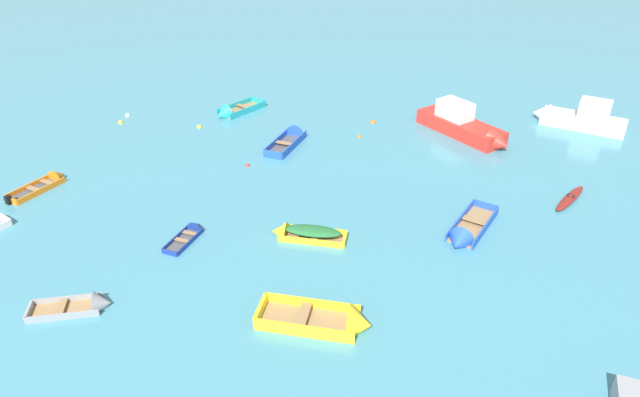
% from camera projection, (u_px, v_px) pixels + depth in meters
% --- Properties ---
extents(rowboat_grey_foreground_center, '(3.42, 2.03, 1.03)m').
position_uv_depth(rowboat_grey_foreground_center, '(89.00, 305.00, 22.84)').
color(rowboat_grey_foreground_center, '#99754C').
rests_on(rowboat_grey_foreground_center, ground_plane).
extents(rowboat_yellow_near_camera, '(3.75, 1.29, 1.03)m').
position_uv_depth(rowboat_yellow_near_camera, '(301.00, 233.00, 27.20)').
color(rowboat_yellow_near_camera, '#99754C').
rests_on(rowboat_yellow_near_camera, ground_plane).
extents(rowboat_blue_far_left, '(2.24, 4.53, 1.22)m').
position_uv_depth(rowboat_blue_far_left, '(292.00, 137.00, 37.16)').
color(rowboat_blue_far_left, '#4C4C51').
rests_on(rowboat_blue_far_left, ground_plane).
extents(kayak_maroon_cluster_inner, '(2.42, 3.24, 0.33)m').
position_uv_depth(kayak_maroon_cluster_inner, '(570.00, 198.00, 30.33)').
color(kayak_maroon_cluster_inner, maroon).
rests_on(kayak_maroon_cluster_inner, ground_plane).
extents(rowboat_deep_blue_outer_right, '(1.42, 2.79, 0.80)m').
position_uv_depth(rowboat_deep_blue_outer_right, '(192.00, 232.00, 27.55)').
color(rowboat_deep_blue_outer_right, '#4C4C51').
rests_on(rowboat_deep_blue_outer_right, ground_plane).
extents(rowboat_orange_near_left, '(2.25, 3.73, 1.02)m').
position_uv_depth(rowboat_orange_near_left, '(49.00, 182.00, 31.92)').
color(rowboat_orange_near_left, '#4C4C51').
rests_on(rowboat_orange_near_left, ground_plane).
extents(rowboat_turquoise_distant_center, '(3.36, 4.23, 1.37)m').
position_uv_depth(rowboat_turquoise_distant_center, '(231.00, 112.00, 40.99)').
color(rowboat_turquoise_distant_center, '#99754C').
rests_on(rowboat_turquoise_distant_center, ground_plane).
extents(motor_launch_red_far_back, '(6.31, 6.48, 2.43)m').
position_uv_depth(motor_launch_red_far_back, '(466.00, 126.00, 37.49)').
color(motor_launch_red_far_back, red).
rests_on(motor_launch_red_far_back, ground_plane).
extents(rowboat_yellow_center, '(4.64, 1.88, 1.50)m').
position_uv_depth(rowboat_yellow_center, '(337.00, 322.00, 21.85)').
color(rowboat_yellow_center, '#99754C').
rests_on(rowboat_yellow_center, ground_plane).
extents(motor_launch_white_near_right, '(6.37, 3.89, 2.44)m').
position_uv_depth(motor_launch_white_near_right, '(577.00, 117.00, 38.99)').
color(motor_launch_white_near_right, white).
rests_on(motor_launch_white_near_right, ground_plane).
extents(rowboat_blue_midfield_left, '(3.05, 4.67, 1.27)m').
position_uv_depth(rowboat_blue_midfield_left, '(464.00, 235.00, 27.15)').
color(rowboat_blue_midfield_left, '#99754C').
rests_on(rowboat_blue_midfield_left, ground_plane).
extents(mooring_buoy_trailing, '(0.28, 0.28, 0.28)m').
position_uv_depth(mooring_buoy_trailing, '(359.00, 137.00, 37.71)').
color(mooring_buoy_trailing, orange).
rests_on(mooring_buoy_trailing, ground_plane).
extents(mooring_buoy_midfield, '(0.40, 0.40, 0.40)m').
position_uv_depth(mooring_buoy_midfield, '(373.00, 122.00, 39.88)').
color(mooring_buoy_midfield, orange).
rests_on(mooring_buoy_midfield, ground_plane).
extents(mooring_buoy_far_field, '(0.36, 0.36, 0.36)m').
position_uv_depth(mooring_buoy_far_field, '(199.00, 127.00, 39.13)').
color(mooring_buoy_far_field, yellow).
rests_on(mooring_buoy_far_field, ground_plane).
extents(mooring_buoy_central, '(0.38, 0.38, 0.38)m').
position_uv_depth(mooring_buoy_central, '(121.00, 123.00, 39.82)').
color(mooring_buoy_central, yellow).
rests_on(mooring_buoy_central, ground_plane).
extents(mooring_buoy_between_boats_right, '(0.29, 0.29, 0.29)m').
position_uv_depth(mooring_buoy_between_boats_right, '(248.00, 166.00, 34.00)').
color(mooring_buoy_between_boats_right, red).
rests_on(mooring_buoy_between_boats_right, ground_plane).
extents(mooring_buoy_outer_edge, '(0.37, 0.37, 0.37)m').
position_uv_depth(mooring_buoy_outer_edge, '(128.00, 116.00, 40.99)').
color(mooring_buoy_outer_edge, silver).
rests_on(mooring_buoy_outer_edge, ground_plane).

